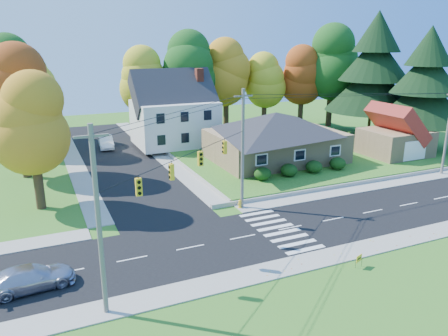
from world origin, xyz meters
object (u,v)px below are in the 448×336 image
object	(u,v)px
ranch_house	(275,136)
fire_hydrant	(240,204)
white_car	(106,142)
silver_sedan	(31,278)

from	to	relation	value
ranch_house	fire_hydrant	world-z (taller)	ranch_house
white_car	fire_hydrant	world-z (taller)	white_car
white_car	fire_hydrant	xyz separation A→B (m)	(6.66, -26.21, -0.45)
ranch_house	white_car	distance (m)	22.58
white_car	fire_hydrant	distance (m)	27.05
fire_hydrant	ranch_house	bearing A→B (deg)	48.18
silver_sedan	white_car	world-z (taller)	white_car
ranch_house	fire_hydrant	size ratio (longest dim) A/B	18.91
ranch_house	white_car	world-z (taller)	ranch_house
silver_sedan	white_car	distance (m)	33.90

